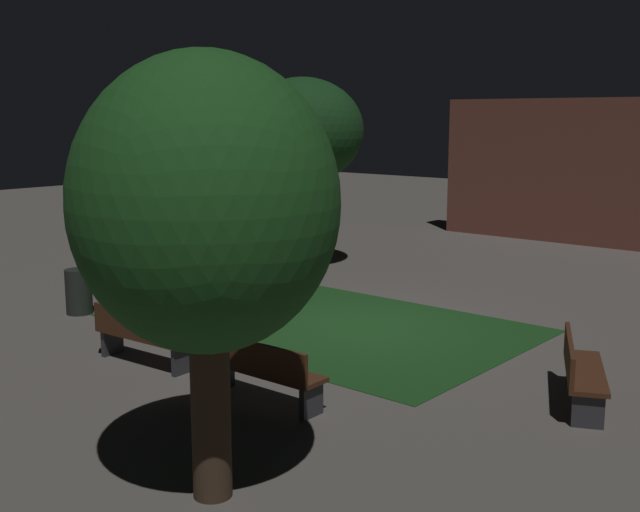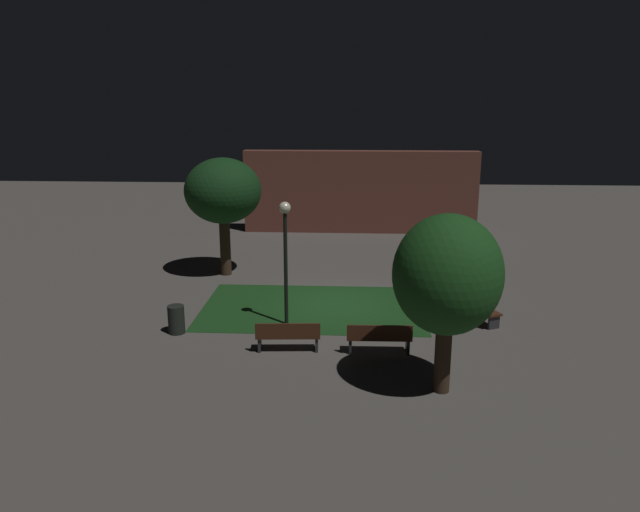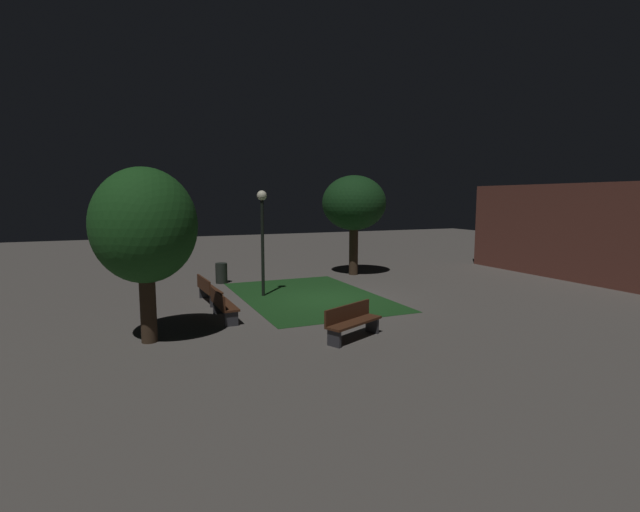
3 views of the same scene
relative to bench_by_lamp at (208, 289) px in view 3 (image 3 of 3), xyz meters
The scene contains 10 objects.
ground_plane 4.17m from the bench_by_lamp, 72.19° to the left, with size 60.00×60.00×0.00m, color #56514C.
grass_lawn 3.67m from the bench_by_lamp, 82.98° to the left, with size 7.43×4.81×0.01m, color #194219.
bench_by_lamp is the anchor object (origin of this frame).
bench_corner 2.54m from the bench_by_lamp, ahead, with size 1.81×0.52×0.88m.
bench_front_right 6.33m from the bench_by_lamp, 25.23° to the left, with size 1.20×1.83×0.88m.
tree_tall_center 8.57m from the bench_by_lamp, 113.98° to the left, with size 2.98×2.98×4.67m.
tree_near_wall 5.10m from the bench_by_lamp, 28.24° to the right, with size 2.55×2.55×4.37m.
lamp_post_plaza_west 3.05m from the bench_by_lamp, 97.40° to the left, with size 0.36×0.36×3.89m.
trash_bin 3.69m from the bench_by_lamp, 161.60° to the left, with size 0.50×0.50×0.86m, color black.
building_wall_backdrop 15.83m from the bench_by_lamp, 82.13° to the left, with size 12.10×0.80×4.25m, color brown.
Camera 3 is at (14.78, -6.55, 3.61)m, focal length 25.93 mm.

